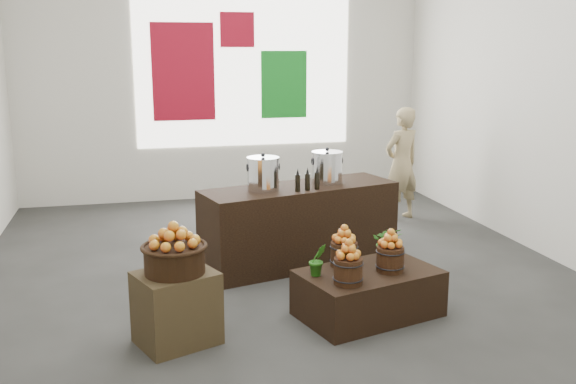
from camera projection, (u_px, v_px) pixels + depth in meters
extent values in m
plane|color=#373735|center=(277.00, 273.00, 6.55)|extent=(7.00, 7.00, 0.00)
cube|color=silver|center=(224.00, 65.00, 9.43)|extent=(6.00, 0.04, 4.00)
cube|color=white|center=(244.00, 65.00, 9.48)|extent=(3.20, 0.02, 2.40)
cube|color=maroon|center=(183.00, 72.00, 9.28)|extent=(0.90, 0.04, 1.40)
cube|color=#137D1F|center=(284.00, 85.00, 9.67)|extent=(0.70, 0.04, 1.00)
cube|color=maroon|center=(237.00, 30.00, 9.33)|extent=(0.50, 0.04, 0.50)
cube|color=#473921|center=(177.00, 308.00, 4.94)|extent=(0.71, 0.65, 0.57)
cylinder|color=black|center=(175.00, 260.00, 4.85)|extent=(0.46, 0.46, 0.21)
cube|color=black|center=(368.00, 293.00, 5.47)|extent=(1.30, 0.99, 0.40)
cylinder|color=#381F0F|center=(348.00, 271.00, 5.11)|extent=(0.23, 0.23, 0.21)
cylinder|color=#381F0F|center=(390.00, 259.00, 5.40)|extent=(0.23, 0.23, 0.21)
cylinder|color=#381F0F|center=(344.00, 254.00, 5.53)|extent=(0.23, 0.23, 0.21)
imported|color=#216014|center=(387.00, 242.00, 5.73)|extent=(0.32, 0.30, 0.30)
imported|color=#216014|center=(318.00, 260.00, 5.29)|extent=(0.17, 0.15, 0.27)
cube|color=black|center=(300.00, 225.00, 6.73)|extent=(2.16, 1.15, 0.84)
cylinder|color=silver|center=(263.00, 175.00, 6.41)|extent=(0.32, 0.32, 0.32)
cylinder|color=silver|center=(327.00, 168.00, 6.76)|extent=(0.32, 0.32, 0.32)
imported|color=tan|center=(402.00, 164.00, 8.46)|extent=(0.63, 0.52, 1.49)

